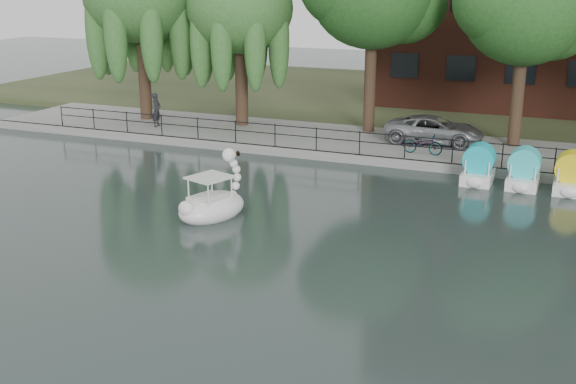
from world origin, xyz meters
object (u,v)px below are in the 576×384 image
Objects in this scene: bicycle at (423,143)px; pedestrian at (156,107)px; swan_boat at (213,202)px; minivan at (434,128)px.

pedestrian is (-13.85, 0.60, 0.49)m from bicycle.
pedestrian is at bearing 148.75° from swan_boat.
pedestrian is at bearing 90.52° from bicycle.
bicycle is at bearing 81.81° from swan_boat.
pedestrian reaches higher than swan_boat.
minivan is 13.96m from pedestrian.
swan_boat is at bearing 154.08° from minivan.
bicycle is at bearing -98.86° from pedestrian.
minivan is at bearing 86.24° from swan_boat.
minivan is 1.72× the size of swan_boat.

